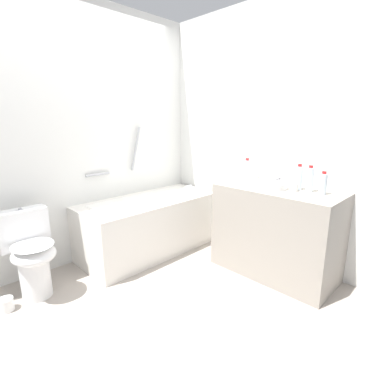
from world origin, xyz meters
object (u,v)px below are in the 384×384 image
Objects in this scene: toilet at (31,253)px; drinking_glass_0 at (294,187)px; water_bottle_1 at (310,180)px; drinking_glass_2 at (256,177)px; bathtub at (151,223)px; drinking_glass_1 at (242,175)px; sink_faucet at (279,181)px; water_bottle_0 at (323,184)px; water_bottle_2 at (247,171)px; toilet_paper_roll at (6,305)px; water_bottle_3 at (299,178)px; sink_basin at (268,185)px.

drinking_glass_0 is (1.74, -1.40, 0.50)m from toilet.
water_bottle_1 reaches higher than drinking_glass_2.
bathtub is 1.14m from drinking_glass_1.
sink_faucet is 0.47m from water_bottle_0.
drinking_glass_0 is 0.75× the size of drinking_glass_2.
water_bottle_0 is (1.79, -1.62, 0.55)m from toilet.
bathtub is 6.52× the size of water_bottle_2.
water_bottle_2 is at bearing -21.54° from toilet_paper_roll.
water_bottle_3 is at bearing -89.47° from drinking_glass_2.
water_bottle_3 is 2.37× the size of drinking_glass_1.
sink_basin is at bearing 107.89° from water_bottle_1.
sink_basin is 1.75× the size of water_bottle_0.
bathtub reaches higher than water_bottle_3.
drinking_glass_1 is at bearing 71.49° from sink_basin.
sink_faucet is 0.66× the size of water_bottle_3.
water_bottle_0 is 0.86× the size of water_bottle_3.
sink_basin reaches higher than toilet.
water_bottle_0 is 2.03× the size of drinking_glass_1.
water_bottle_2 is 1.03× the size of water_bottle_3.
drinking_glass_1 is (0.00, 0.61, -0.06)m from water_bottle_3.
water_bottle_0 reaches higher than drinking_glass_0.
water_bottle_2 is at bearing 94.08° from water_bottle_3.
sink_basin is 0.36m from water_bottle_1.
drinking_glass_0 is at bearing -125.29° from sink_faucet.
toilet_paper_roll is at bearing 152.93° from sink_faucet.
water_bottle_3 is (0.60, -1.39, 0.62)m from bathtub.
bathtub is 15.98× the size of drinking_glass_1.
water_bottle_1 is at bearing -91.41° from drinking_glass_2.
water_bottle_0 is 0.23m from drinking_glass_0.
water_bottle_0 reaches higher than drinking_glass_1.
bathtub is 1.21m from water_bottle_2.
water_bottle_1 is at bearing -105.91° from sink_faucet.
drinking_glass_1 reaches higher than sink_faucet.
water_bottle_2 is 2.45× the size of drinking_glass_1.
sink_basin is 0.32m from water_bottle_2.
water_bottle_3 is at bearing -108.79° from sink_faucet.
bathtub is 1.82m from water_bottle_0.
water_bottle_3 is 0.11m from drinking_glass_0.
sink_basin is at bearing -108.51° from drinking_glass_1.
water_bottle_1 is 2.25× the size of drinking_glass_2.
drinking_glass_2 is at bearing 87.70° from water_bottle_0.
water_bottle_0 is at bearing -37.22° from toilet_paper_roll.
sink_faucet is at bearing 71.21° from water_bottle_3.
water_bottle_1 is 0.97× the size of water_bottle_2.
sink_faucet is (1.90, -1.16, 0.49)m from toilet.
water_bottle_1 is 2.10× the size of toilet_paper_roll.
drinking_glass_2 is 0.93× the size of toilet_paper_roll.
sink_basin is 3.34× the size of drinking_glass_2.
water_bottle_3 is at bearing 3.35° from drinking_glass_0.
drinking_glass_0 is 2.52m from toilet_paper_roll.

